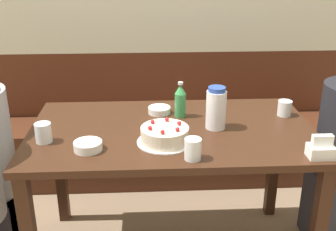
{
  "coord_description": "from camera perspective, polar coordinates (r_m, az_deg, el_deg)",
  "views": [
    {
      "loc": [
        -0.12,
        -1.91,
        1.63
      ],
      "look_at": [
        -0.02,
        0.05,
        0.82
      ],
      "focal_mm": 45.0,
      "sensor_mm": 36.0,
      "label": 1
    }
  ],
  "objects": [
    {
      "name": "back_wall",
      "position": [
        2.99,
        -0.7,
        15.03
      ],
      "size": [
        4.8,
        0.04,
        2.5
      ],
      "color": "#4C2314",
      "rests_on": "ground_plane"
    },
    {
      "name": "bench_seat",
      "position": [
        3.08,
        -0.44,
        -4.89
      ],
      "size": [
        2.55,
        0.38,
        0.44
      ],
      "color": "#472314",
      "rests_on": "ground_plane"
    },
    {
      "name": "dining_table",
      "position": [
        2.14,
        0.53,
        -4.17
      ],
      "size": [
        1.41,
        0.81,
        0.77
      ],
      "color": "#381E11",
      "rests_on": "ground_plane"
    },
    {
      "name": "birthday_cake",
      "position": [
        1.94,
        -0.44,
        -2.67
      ],
      "size": [
        0.26,
        0.26,
        0.1
      ],
      "color": "white",
      "rests_on": "dining_table"
    },
    {
      "name": "water_pitcher",
      "position": [
        2.09,
        6.51,
        1.02
      ],
      "size": [
        0.1,
        0.1,
        0.21
      ],
      "color": "white",
      "rests_on": "dining_table"
    },
    {
      "name": "soju_bottle",
      "position": [
        2.21,
        1.68,
        2.05
      ],
      "size": [
        0.06,
        0.06,
        0.19
      ],
      "color": "#388E4C",
      "rests_on": "dining_table"
    },
    {
      "name": "napkin_holder",
      "position": [
        1.92,
        20.02,
        -4.32
      ],
      "size": [
        0.11,
        0.08,
        0.11
      ],
      "color": "white",
      "rests_on": "dining_table"
    },
    {
      "name": "bowl_soup_white",
      "position": [
        2.28,
        -1.18,
        0.74
      ],
      "size": [
        0.12,
        0.12,
        0.03
      ],
      "color": "white",
      "rests_on": "dining_table"
    },
    {
      "name": "bowl_rice_small",
      "position": [
        1.91,
        -10.79,
        -4.06
      ],
      "size": [
        0.13,
        0.13,
        0.04
      ],
      "color": "white",
      "rests_on": "dining_table"
    },
    {
      "name": "glass_water_tall",
      "position": [
        2.33,
        15.52,
        0.97
      ],
      "size": [
        0.07,
        0.07,
        0.08
      ],
      "color": "silver",
      "rests_on": "dining_table"
    },
    {
      "name": "glass_tumbler_short",
      "position": [
        2.02,
        -16.53,
        -2.26
      ],
      "size": [
        0.08,
        0.08,
        0.09
      ],
      "color": "silver",
      "rests_on": "dining_table"
    },
    {
      "name": "glass_shot_small",
      "position": [
        1.79,
        3.39,
        -4.56
      ],
      "size": [
        0.07,
        0.07,
        0.09
      ],
      "color": "silver",
      "rests_on": "dining_table"
    }
  ]
}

